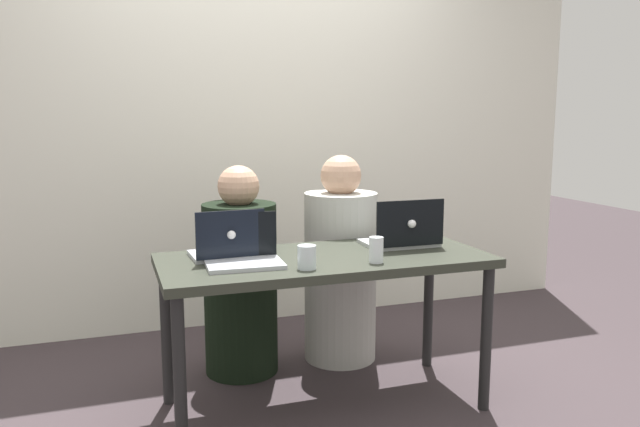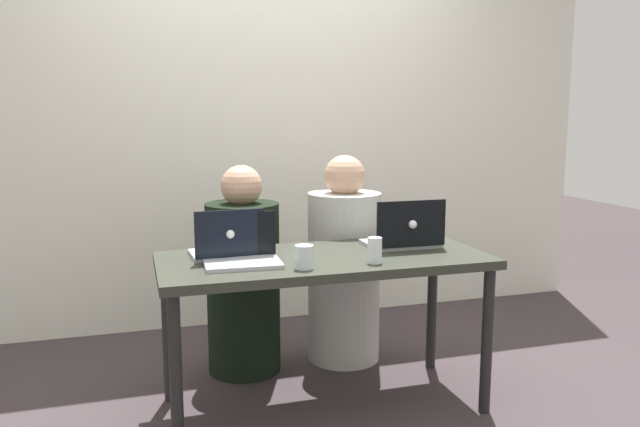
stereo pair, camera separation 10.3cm
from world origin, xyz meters
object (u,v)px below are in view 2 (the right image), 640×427
(water_glass_right, at_px, (375,252))
(person_on_left, at_px, (243,281))
(person_on_right, at_px, (344,270))
(laptop_back_left, at_px, (227,247))
(water_glass_left, at_px, (304,259))
(laptop_front_left, at_px, (242,253))
(laptop_back_right, at_px, (404,237))

(water_glass_right, bearing_deg, person_on_left, 121.85)
(person_on_right, height_order, water_glass_right, person_on_right)
(laptop_back_left, height_order, water_glass_left, laptop_back_left)
(person_on_left, relative_size, water_glass_left, 11.09)
(laptop_back_left, height_order, water_glass_right, laptop_back_left)
(person_on_left, bearing_deg, water_glass_right, 116.74)
(laptop_front_left, distance_m, water_glass_right, 0.56)
(person_on_left, height_order, water_glass_left, person_on_left)
(laptop_back_left, bearing_deg, person_on_left, -111.60)
(laptop_back_left, bearing_deg, person_on_right, -151.50)
(laptop_back_right, bearing_deg, laptop_front_left, 7.77)
(laptop_front_left, xyz_separation_m, water_glass_right, (0.54, -0.15, 0.00))
(person_on_right, xyz_separation_m, laptop_back_right, (0.14, -0.45, 0.26))
(person_on_right, relative_size, water_glass_left, 11.50)
(laptop_back_right, xyz_separation_m, laptop_front_left, (-0.79, -0.10, -0.00))
(laptop_back_right, relative_size, water_glass_left, 3.50)
(laptop_front_left, bearing_deg, water_glass_right, -12.74)
(person_on_right, relative_size, laptop_front_left, 3.44)
(laptop_back_left, relative_size, water_glass_right, 2.81)
(person_on_right, xyz_separation_m, water_glass_right, (-0.11, -0.70, 0.26))
(laptop_back_right, distance_m, laptop_front_left, 0.79)
(person_on_left, height_order, laptop_back_right, person_on_left)
(water_glass_right, relative_size, water_glass_left, 1.13)
(water_glass_right, height_order, water_glass_left, water_glass_right)
(person_on_left, height_order, water_glass_right, person_on_left)
(laptop_front_left, relative_size, water_glass_left, 3.34)
(water_glass_right, bearing_deg, laptop_back_left, 153.94)
(person_on_left, distance_m, laptop_back_right, 0.87)
(person_on_right, bearing_deg, laptop_back_right, 124.04)
(laptop_back_right, bearing_deg, laptop_back_left, -1.79)
(laptop_back_left, height_order, laptop_front_left, laptop_back_left)
(person_on_right, height_order, laptop_back_right, person_on_right)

